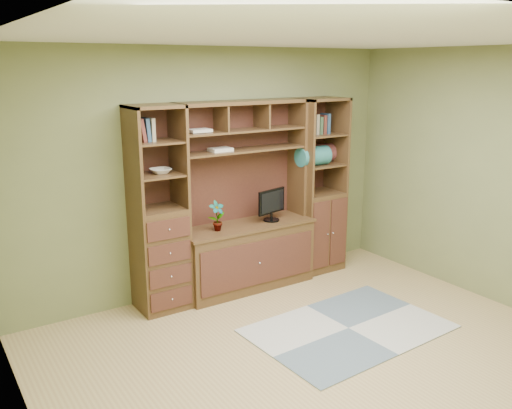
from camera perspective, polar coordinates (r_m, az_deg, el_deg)
room at (r=4.24m, az=8.46°, el=-0.86°), size 4.60×4.10×2.64m
center_hutch at (r=5.81m, az=-0.99°, el=0.70°), size 1.54×0.53×2.05m
left_tower at (r=5.40m, az=-10.23°, el=-0.61°), size 0.50×0.45×2.05m
right_tower at (r=6.43m, az=6.58°, el=1.96°), size 0.55×0.45×2.05m
rug at (r=5.30m, az=9.71°, el=-12.74°), size 1.85×1.28×0.01m
monitor at (r=5.96m, az=1.65°, el=0.55°), size 0.43×0.27×0.49m
orchid at (r=5.63m, az=-4.13°, el=-1.22°), size 0.17×0.11×0.32m
magazines at (r=5.65m, az=-3.77°, el=5.79°), size 0.23×0.17×0.03m
bowl at (r=5.33m, az=-10.02°, el=3.50°), size 0.20×0.20×0.05m
blanket_teal at (r=6.24m, az=6.04°, el=5.09°), size 0.38×0.22×0.22m
blanket_red at (r=6.47m, az=6.77°, el=5.37°), size 0.38×0.21×0.21m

